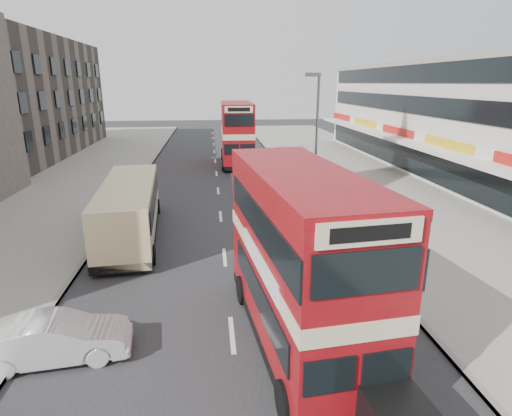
# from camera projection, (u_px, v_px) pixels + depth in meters

# --- Properties ---
(ground) EXTENTS (160.00, 160.00, 0.00)m
(ground) POSITION_uv_depth(u_px,v_px,m) (236.00, 378.00, 11.02)
(ground) COLOR #28282B
(ground) RESTS_ON ground
(road_surface) EXTENTS (12.00, 90.00, 0.01)m
(road_surface) POSITION_uv_depth(u_px,v_px,m) (218.00, 191.00, 30.05)
(road_surface) COLOR #28282B
(road_surface) RESTS_ON ground
(pavement_right) EXTENTS (12.00, 90.00, 0.15)m
(pavement_right) POSITION_uv_depth(u_px,v_px,m) (378.00, 186.00, 31.30)
(pavement_right) COLOR gray
(pavement_right) RESTS_ON ground
(pavement_left) EXTENTS (12.00, 90.00, 0.15)m
(pavement_left) POSITION_uv_depth(u_px,v_px,m) (44.00, 195.00, 28.75)
(pavement_left) COLOR gray
(pavement_left) RESTS_ON ground
(kerb_left) EXTENTS (0.20, 90.00, 0.16)m
(kerb_left) POSITION_uv_depth(u_px,v_px,m) (132.00, 192.00, 29.38)
(kerb_left) COLOR gray
(kerb_left) RESTS_ON ground
(kerb_right) EXTENTS (0.20, 90.00, 0.16)m
(kerb_right) POSITION_uv_depth(u_px,v_px,m) (301.00, 188.00, 30.67)
(kerb_right) COLOR gray
(kerb_right) RESTS_ON ground
(brick_terrace) EXTENTS (14.00, 28.00, 12.00)m
(brick_terrace) POSITION_uv_depth(u_px,v_px,m) (0.00, 98.00, 43.10)
(brick_terrace) COLOR #66594C
(brick_terrace) RESTS_ON ground
(commercial_row) EXTENTS (9.90, 46.20, 9.30)m
(commercial_row) POSITION_uv_depth(u_px,v_px,m) (470.00, 120.00, 32.71)
(commercial_row) COLOR beige
(commercial_row) RESTS_ON ground
(street_lamp) EXTENTS (1.00, 0.20, 8.12)m
(street_lamp) POSITION_uv_depth(u_px,v_px,m) (316.00, 126.00, 27.45)
(street_lamp) COLOR slate
(street_lamp) RESTS_ON ground
(bus_main) EXTENTS (3.42, 9.30, 5.08)m
(bus_main) POSITION_uv_depth(u_px,v_px,m) (300.00, 259.00, 11.88)
(bus_main) COLOR black
(bus_main) RESTS_ON ground
(bus_second) EXTENTS (2.95, 10.16, 5.57)m
(bus_second) POSITION_uv_depth(u_px,v_px,m) (237.00, 133.00, 39.18)
(bus_second) COLOR black
(bus_second) RESTS_ON ground
(coach) EXTENTS (3.24, 9.89, 2.58)m
(coach) POSITION_uv_depth(u_px,v_px,m) (130.00, 208.00, 20.77)
(coach) COLOR black
(coach) RESTS_ON ground
(car_left_front) EXTENTS (4.14, 1.85, 1.32)m
(car_left_front) POSITION_uv_depth(u_px,v_px,m) (56.00, 339.00, 11.59)
(car_left_front) COLOR silver
(car_left_front) RESTS_ON ground
(car_right_a) EXTENTS (4.67, 2.34, 1.30)m
(car_right_a) POSITION_uv_depth(u_px,v_px,m) (295.00, 189.00, 28.07)
(car_right_a) COLOR maroon
(car_right_a) RESTS_ON ground
(car_right_b) EXTENTS (4.76, 2.35, 1.30)m
(car_right_b) POSITION_uv_depth(u_px,v_px,m) (295.00, 181.00, 30.16)
(car_right_b) COLOR #C74C13
(car_right_b) RESTS_ON ground
(car_right_c) EXTENTS (4.21, 2.00, 1.39)m
(car_right_c) POSITION_uv_depth(u_px,v_px,m) (267.00, 154.00, 41.18)
(car_right_c) COLOR teal
(car_right_c) RESTS_ON ground
(pedestrian_near) EXTENTS (0.73, 0.65, 1.65)m
(pedestrian_near) POSITION_uv_depth(u_px,v_px,m) (336.00, 192.00, 25.83)
(pedestrian_near) COLOR gray
(pedestrian_near) RESTS_ON pavement_right
(cyclist) EXTENTS (0.73, 1.85, 2.10)m
(cyclist) POSITION_uv_depth(u_px,v_px,m) (274.00, 176.00, 31.77)
(cyclist) COLOR gray
(cyclist) RESTS_ON ground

